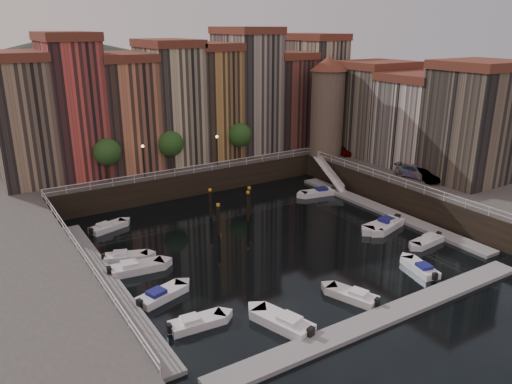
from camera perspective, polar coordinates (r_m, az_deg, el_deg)
ground at (r=51.09m, az=0.75°, el=-5.39°), size 200.00×200.00×0.00m
quay_far at (r=72.56m, az=-10.43°, el=2.89°), size 80.00×20.00×3.00m
quay_right at (r=67.81m, az=22.06°, el=0.69°), size 20.00×36.00×3.00m
dock_left at (r=44.36m, az=-16.67°, el=-9.92°), size 2.00×28.00×0.35m
dock_right at (r=60.06m, az=14.41°, el=-2.06°), size 2.00×28.00×0.35m
dock_near at (r=39.47m, az=14.61°, el=-13.51°), size 30.00×2.00×0.35m
mountains at (r=152.19m, az=-22.22°, el=12.42°), size 145.00×100.00×18.00m
far_terrace at (r=69.64m, az=-7.53°, el=10.34°), size 48.70×10.30×17.50m
right_terrace at (r=68.27m, az=18.22°, el=8.23°), size 9.30×24.30×14.00m
corner_tower at (r=71.07m, az=8.16°, el=9.86°), size 5.20×5.20×13.80m
promenade_trees at (r=63.82m, az=-9.16°, el=5.52°), size 21.20×3.20×5.20m
street_lamps at (r=63.21m, az=-8.49°, el=4.79°), size 10.36×0.36×4.18m
railings at (r=53.61m, az=-2.05°, el=0.12°), size 36.08×34.04×0.52m
gangway at (r=67.65m, az=8.39°, el=2.22°), size 2.78×8.32×3.73m
mooring_pilings at (r=54.76m, az=-2.78°, el=-1.85°), size 5.94×5.11×3.78m
boat_left_0 at (r=37.46m, az=-6.88°, el=-14.61°), size 4.36×1.84×0.99m
boat_left_1 at (r=41.19m, az=-10.78°, el=-11.48°), size 4.57×2.81×1.03m
boat_left_2 at (r=45.79m, az=-13.58°, el=-8.40°), size 4.99×2.33×1.12m
boat_left_3 at (r=48.17m, az=-14.73°, el=-7.17°), size 4.23×2.80×0.96m
boat_left_4 at (r=55.41m, az=-16.60°, el=-3.86°), size 4.35×2.68×0.98m
boat_right_0 at (r=52.68m, az=19.00°, el=-5.32°), size 4.21×1.91×0.95m
boat_right_1 at (r=55.33m, az=14.80°, el=-3.67°), size 5.06×3.03×1.14m
boat_right_2 at (r=55.19m, az=14.34°, el=-3.68°), size 5.10×2.29×1.15m
boat_right_4 at (r=64.29m, az=7.14°, el=-0.06°), size 4.66×2.42×1.04m
boat_near_0 at (r=37.19m, az=3.18°, el=-14.64°), size 3.15×5.18×1.16m
boat_near_2 at (r=41.14m, az=11.04°, el=-11.55°), size 2.89×4.43×1.00m
boat_near_3 at (r=46.92m, az=18.30°, el=-8.25°), size 2.38×4.26×0.95m
car_a at (r=72.44m, az=9.79°, el=4.66°), size 1.60×3.87×1.31m
car_b at (r=62.68m, az=18.82°, el=1.76°), size 2.44×4.36×1.36m
car_c at (r=63.48m, az=17.81°, el=2.14°), size 2.98×5.45×1.50m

